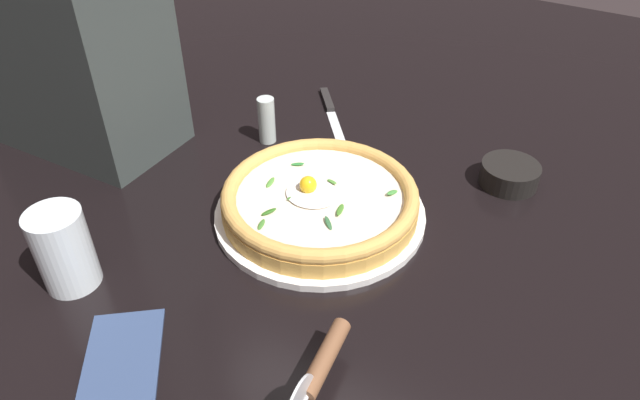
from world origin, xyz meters
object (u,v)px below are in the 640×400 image
(pizza, at_px, (320,199))
(pepper_shaker, at_px, (267,120))
(drinking_glass, at_px, (65,254))
(folded_napkin, at_px, (122,356))
(side_bowl, at_px, (510,174))
(pizza_cutter, at_px, (317,373))
(table_knife, at_px, (330,109))

(pizza, height_order, pepper_shaker, pepper_shaker)
(drinking_glass, xyz_separation_m, folded_napkin, (0.16, -0.06, -0.05))
(pizza, distance_m, drinking_glass, 0.37)
(side_bowl, relative_size, drinking_glass, 0.82)
(pizza_cutter, xyz_separation_m, drinking_glass, (-0.38, -0.03, 0.01))
(table_knife, bearing_deg, drinking_glass, -94.61)
(pizza, relative_size, table_knife, 1.56)
(drinking_glass, height_order, folded_napkin, drinking_glass)
(pizza_cutter, height_order, drinking_glass, drinking_glass)
(table_knife, relative_size, folded_napkin, 1.41)
(pizza_cutter, height_order, table_knife, pizza_cutter)
(table_knife, xyz_separation_m, folded_napkin, (0.11, -0.67, 0.00))
(pizza, height_order, side_bowl, pizza)
(pizza, relative_size, folded_napkin, 2.20)
(pizza, distance_m, pizza_cutter, 0.32)
(pizza, height_order, pizza_cutter, pizza_cutter)
(pepper_shaker, bearing_deg, table_knife, 76.40)
(pizza_cutter, relative_size, table_knife, 0.85)
(side_bowl, relative_size, table_knife, 0.50)
(side_bowl, xyz_separation_m, folded_napkin, (-0.29, -0.61, -0.02))
(table_knife, distance_m, pepper_shaker, 0.17)
(side_bowl, bearing_deg, folded_napkin, -115.30)
(side_bowl, relative_size, pepper_shaker, 1.11)
(table_knife, height_order, drinking_glass, drinking_glass)
(pizza_cutter, xyz_separation_m, folded_napkin, (-0.23, -0.08, -0.04))
(folded_napkin, bearing_deg, pizza, 80.70)
(side_bowl, height_order, table_knife, side_bowl)
(pizza, xyz_separation_m, pizza_cutter, (0.17, -0.28, 0.01))
(folded_napkin, bearing_deg, side_bowl, 64.70)
(side_bowl, xyz_separation_m, drinking_glass, (-0.44, -0.55, 0.03))
(drinking_glass, bearing_deg, pizza_cutter, 4.01)
(folded_napkin, bearing_deg, pepper_shaker, 106.31)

